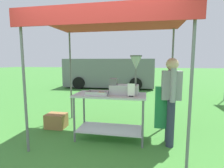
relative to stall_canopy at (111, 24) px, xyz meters
The scene contains 9 objects.
ground_plane 5.40m from the stall_canopy, 91.15° to the left, with size 70.00×70.00×0.00m, color #3D7F33.
stall_canopy is the anchor object (origin of this frame).
donut_cart 1.61m from the stall_canopy, 90.00° to the right, with size 1.39×0.65×0.91m.
donut_tray 1.36m from the stall_canopy, 134.37° to the right, with size 0.41×0.29×0.07m.
donut_fryer 1.14m from the stall_canopy, ahead, with size 0.61×0.28×0.75m.
menu_sign 1.34m from the stall_canopy, 32.33° to the right, with size 0.13×0.05×0.24m.
vendor 1.77m from the stall_canopy, ahead, with size 0.45×0.53×1.61m.
supply_crate 2.51m from the stall_canopy, 169.89° to the left, with size 0.45×0.36×0.33m.
van_grey 7.14m from the stall_canopy, 101.91° to the left, with size 5.20×2.27×1.69m.
Camera 1 is at (0.77, -2.31, 1.55)m, focal length 28.02 mm.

